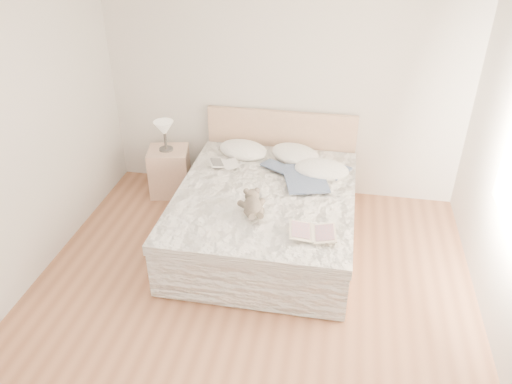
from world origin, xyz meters
TOP-DOWN VIEW (x-y plane):
  - floor at (0.00, 0.00)m, footprint 4.00×4.50m
  - wall_back at (0.00, 2.25)m, footprint 4.00×0.02m
  - bed at (0.00, 1.19)m, footprint 1.72×2.14m
  - nightstand at (-1.27, 1.88)m, footprint 0.53×0.49m
  - table_lamp at (-1.28, 1.88)m, footprint 0.27×0.27m
  - pillow_left at (-0.38, 1.88)m, footprint 0.67×0.56m
  - pillow_middle at (0.20, 1.88)m, footprint 0.69×0.63m
  - pillow_right at (0.51, 1.58)m, footprint 0.60×0.45m
  - blouse at (0.36, 1.39)m, footprint 0.79×0.82m
  - photo_book at (-0.52, 1.53)m, footprint 0.38×0.33m
  - childrens_book at (0.51, 0.47)m, footprint 0.44×0.32m
  - teddy_bear at (-0.04, 0.66)m, footprint 0.32×0.37m

SIDE VIEW (x-z plane):
  - floor at x=0.00m, z-range 0.00..0.00m
  - nightstand at x=-1.27m, z-range 0.00..0.56m
  - bed at x=0.00m, z-range -0.19..0.81m
  - blouse at x=0.36m, z-range 0.62..0.64m
  - photo_book at x=-0.52m, z-range 0.62..0.64m
  - childrens_book at x=0.51m, z-range 0.62..0.64m
  - pillow_left at x=-0.38m, z-range 0.55..0.73m
  - pillow_middle at x=0.20m, z-range 0.55..0.73m
  - pillow_right at x=0.51m, z-range 0.56..0.72m
  - teddy_bear at x=-0.04m, z-range 0.57..0.73m
  - table_lamp at x=-1.28m, z-range 0.64..0.98m
  - wall_back at x=0.00m, z-range 0.00..2.70m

